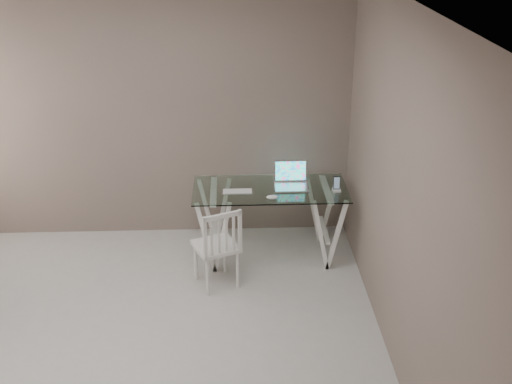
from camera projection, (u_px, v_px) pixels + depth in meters
room at (107, 160)px, 4.30m from camera, size 4.50×4.52×2.71m
desk at (270, 222)px, 6.38m from camera, size 1.50×0.70×0.75m
chair at (219, 245)px, 5.83m from camera, size 0.49×0.49×0.81m
laptop at (291, 180)px, 6.28m from camera, size 0.33×0.27×0.23m
keyboard at (237, 191)px, 6.16m from camera, size 0.30×0.13×0.01m
mouse at (272, 197)px, 6.01m from camera, size 0.11×0.07×0.04m
phone_dock at (337, 187)px, 6.17m from camera, size 0.08×0.08×0.14m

